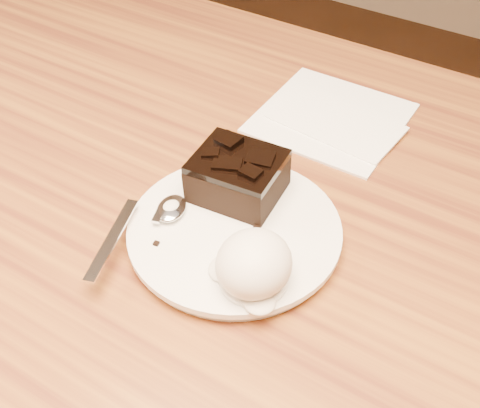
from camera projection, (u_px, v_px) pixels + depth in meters
The scene contains 9 objects.
dining_table at pixel (195, 378), 0.91m from camera, with size 1.20×0.80×0.75m, color #5C2B18, non-canonical shape.
plate at pixel (235, 233), 0.60m from camera, with size 0.21×0.21×0.02m, color white.
brownie at pixel (238, 178), 0.61m from camera, with size 0.08×0.07×0.04m, color black.
ice_cream_scoop at pixel (254, 264), 0.53m from camera, with size 0.07×0.07×0.06m, color white.
melt_puddle at pixel (254, 280), 0.54m from camera, with size 0.06×0.06×0.00m, color white.
spoon at pixel (171, 210), 0.60m from camera, with size 0.03×0.16×0.01m, color silver, non-canonical shape.
napkin at pixel (331, 117), 0.75m from camera, with size 0.17×0.17×0.01m, color white.
crumb_a at pixel (257, 227), 0.59m from camera, with size 0.01×0.01×0.00m, color black.
crumb_b at pixel (156, 244), 0.57m from camera, with size 0.01×0.01×0.00m, color black.
Camera 1 is at (0.31, -0.37, 1.19)m, focal length 45.65 mm.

